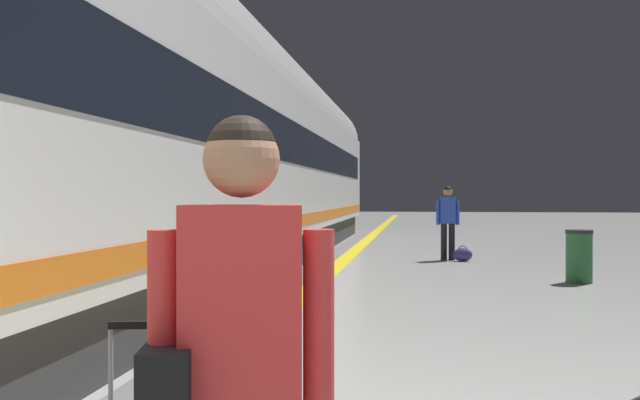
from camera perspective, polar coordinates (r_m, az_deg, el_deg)
name	(u,v)px	position (r m, az deg, el deg)	size (l,w,h in m)	color
safety_line_strip	(313,286)	(11.84, -0.54, -6.91)	(0.36, 80.00, 0.01)	yellow
tactile_edge_band	(295,286)	(11.89, -2.04, -6.88)	(0.58, 80.00, 0.01)	slate
high_speed_train	(180,133)	(11.69, -11.14, 5.27)	(2.94, 35.79, 4.97)	#38383D
traveller_foreground	(236,366)	(2.18, -6.73, -13.02)	(0.57, 0.36, 1.76)	black
passenger_near	(448,217)	(16.69, 10.19, -1.36)	(0.53, 0.22, 1.71)	black
duffel_bag_near	(463,255)	(16.49, 11.34, -4.31)	(0.44, 0.26, 0.36)	navy
waste_bin	(579,256)	(13.04, 20.03, -4.25)	(0.46, 0.46, 0.91)	#2D6638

